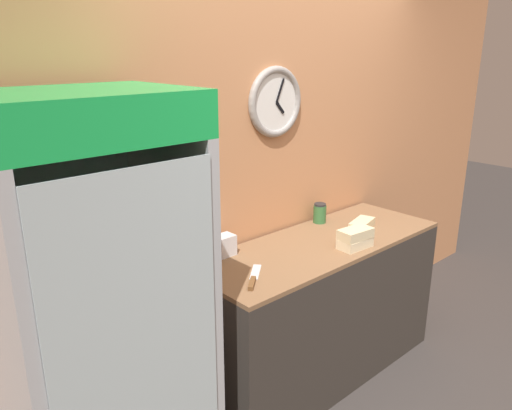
# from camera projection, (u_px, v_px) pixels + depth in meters

# --- Properties ---
(wall_back) EXTENTS (5.20, 0.10, 2.70)m
(wall_back) POSITION_uv_depth(u_px,v_px,m) (280.00, 162.00, 3.16)
(wall_back) COLOR tan
(wall_back) RESTS_ON ground_plane
(prep_counter) EXTENTS (1.71, 0.62, 0.91)m
(prep_counter) POSITION_uv_depth(u_px,v_px,m) (318.00, 309.00, 3.18)
(prep_counter) COLOR #332D28
(prep_counter) RESTS_ON ground_plane
(beverage_cooler) EXTENTS (0.78, 0.69, 1.91)m
(beverage_cooler) POSITION_uv_depth(u_px,v_px,m) (92.00, 299.00, 2.08)
(beverage_cooler) COLOR #B2B7BC
(beverage_cooler) RESTS_ON ground_plane
(sandwich_stack_bottom) EXTENTS (0.21, 0.13, 0.06)m
(sandwich_stack_bottom) POSITION_uv_depth(u_px,v_px,m) (355.00, 243.00, 2.95)
(sandwich_stack_bottom) COLOR beige
(sandwich_stack_bottom) RESTS_ON prep_counter
(sandwich_stack_middle) EXTENTS (0.22, 0.13, 0.06)m
(sandwich_stack_middle) POSITION_uv_depth(u_px,v_px,m) (355.00, 234.00, 2.93)
(sandwich_stack_middle) COLOR beige
(sandwich_stack_middle) RESTS_ON sandwich_stack_bottom
(sandwich_flat_left) EXTENTS (0.24, 0.16, 0.05)m
(sandwich_flat_left) POSITION_uv_depth(u_px,v_px,m) (362.00, 224.00, 3.27)
(sandwich_flat_left) COLOR beige
(sandwich_flat_left) RESTS_ON prep_counter
(chefs_knife) EXTENTS (0.25, 0.23, 0.02)m
(chefs_knife) POSITION_uv_depth(u_px,v_px,m) (253.00, 280.00, 2.53)
(chefs_knife) COLOR silver
(chefs_knife) RESTS_ON prep_counter
(condiment_jar) EXTENTS (0.09, 0.09, 0.13)m
(condiment_jar) POSITION_uv_depth(u_px,v_px,m) (320.00, 213.00, 3.36)
(condiment_jar) COLOR #336B38
(condiment_jar) RESTS_ON prep_counter
(napkin_dispenser) EXTENTS (0.11, 0.09, 0.12)m
(napkin_dispenser) POSITION_uv_depth(u_px,v_px,m) (225.00, 245.00, 2.83)
(napkin_dispenser) COLOR silver
(napkin_dispenser) RESTS_ON prep_counter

